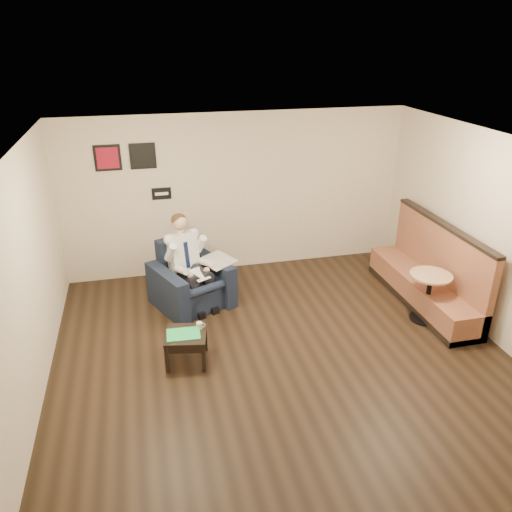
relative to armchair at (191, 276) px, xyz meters
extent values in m
plane|color=black|center=(1.00, -1.78, -0.51)|extent=(6.00, 6.00, 0.00)
cube|color=beige|center=(1.00, 1.22, 0.89)|extent=(6.00, 0.02, 2.80)
cube|color=beige|center=(1.00, -4.78, 0.89)|extent=(6.00, 0.02, 2.80)
cube|color=beige|center=(-2.00, -1.78, 0.89)|extent=(0.02, 6.00, 2.80)
cube|color=beige|center=(4.00, -1.78, 0.89)|extent=(0.02, 6.00, 2.80)
cube|color=white|center=(1.00, -1.78, 2.29)|extent=(6.00, 6.00, 0.02)
cube|color=black|center=(-0.30, 1.21, 0.99)|extent=(0.32, 0.02, 0.20)
cube|color=maroon|center=(-1.10, 1.21, 1.64)|extent=(0.42, 0.03, 0.42)
cube|color=black|center=(-0.55, 1.21, 1.64)|extent=(0.42, 0.03, 0.42)
cube|color=black|center=(0.00, 0.00, 0.00)|extent=(1.38, 1.38, 1.02)
cube|color=white|center=(0.10, -0.22, 0.12)|extent=(0.36, 0.40, 0.01)
cube|color=silver|center=(0.43, 0.07, 0.18)|extent=(0.64, 0.69, 0.01)
cube|color=black|center=(-0.25, -1.50, -0.29)|extent=(0.61, 0.61, 0.43)
cube|color=#29D064|center=(-0.28, -1.51, -0.08)|extent=(0.44, 0.33, 0.01)
cylinder|color=white|center=(-0.06, -1.42, -0.04)|extent=(0.09, 0.09, 0.09)
cube|color=black|center=(-0.17, -1.36, -0.08)|extent=(0.15, 0.11, 0.01)
cube|color=brown|center=(3.59, -0.79, 0.14)|extent=(0.61, 2.55, 1.30)
cylinder|color=tan|center=(3.37, -1.29, -0.13)|extent=(0.80, 0.80, 0.76)
camera|label=1|loc=(-0.64, -7.02, 3.49)|focal=35.00mm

